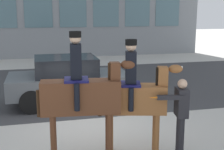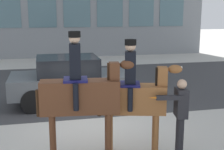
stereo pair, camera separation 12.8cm
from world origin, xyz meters
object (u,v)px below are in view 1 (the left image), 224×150
mounted_horse_companion (135,95)px  street_car_near_lane (68,79)px  mounted_horse_lead (82,94)px  pedestrian_bystander (181,111)px

mounted_horse_companion → street_car_near_lane: 4.26m
mounted_horse_lead → street_car_near_lane: mounted_horse_lead is taller
mounted_horse_lead → pedestrian_bystander: bearing=-5.1°
mounted_horse_lead → pedestrian_bystander: (1.99, -0.40, -0.40)m
mounted_horse_companion → pedestrian_bystander: mounted_horse_companion is taller
pedestrian_bystander → street_car_near_lane: pedestrian_bystander is taller
mounted_horse_lead → mounted_horse_companion: mounted_horse_lead is taller
mounted_horse_lead → pedestrian_bystander: size_ratio=1.58×
mounted_horse_companion → street_car_near_lane: bearing=118.2°
mounted_horse_lead → street_car_near_lane: (0.12, 4.07, -0.58)m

